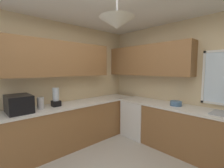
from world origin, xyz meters
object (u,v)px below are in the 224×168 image
object	(u,v)px
dishwasher	(138,118)
kettle	(41,103)
microwave	(19,104)
blender_appliance	(56,98)
bowl	(176,103)

from	to	relation	value
dishwasher	kettle	size ratio (longest dim) A/B	3.95
microwave	blender_appliance	world-z (taller)	blender_appliance
microwave	bowl	distance (m)	2.85
bowl	blender_appliance	xyz separation A→B (m)	(-1.56, -1.75, 0.12)
kettle	blender_appliance	distance (m)	0.30
dishwasher	bowl	bearing A→B (deg)	1.91
dishwasher	bowl	distance (m)	1.03
kettle	blender_appliance	size ratio (longest dim) A/B	0.59
kettle	blender_appliance	world-z (taller)	blender_appliance
kettle	bowl	bearing A→B (deg)	52.96
bowl	blender_appliance	size ratio (longest dim) A/B	0.60
kettle	blender_appliance	xyz separation A→B (m)	(-0.02, 0.29, 0.06)
dishwasher	kettle	xyz separation A→B (m)	(-0.64, -2.01, 0.57)
dishwasher	bowl	xyz separation A→B (m)	(0.90, 0.03, 0.51)
dishwasher	blender_appliance	bearing A→B (deg)	-111.01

